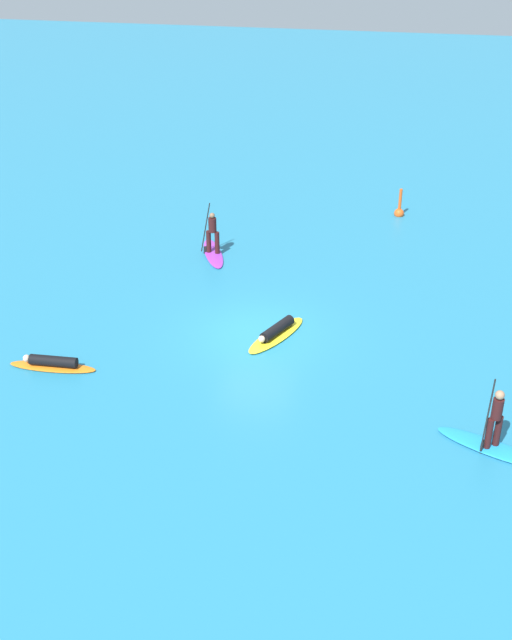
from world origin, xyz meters
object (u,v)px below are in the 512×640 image
(surfer_on_orange_board, at_px, (52,363))
(marker_buoy, at_px, (399,211))
(surfer_on_blue_board, at_px, (492,437))
(surfer_on_yellow_board, at_px, (276,332))
(surfer_on_purple_board, at_px, (213,244))

(surfer_on_orange_board, height_order, marker_buoy, marker_buoy)
(surfer_on_blue_board, bearing_deg, marker_buoy, -55.68)
(surfer_on_blue_board, bearing_deg, surfer_on_orange_board, 17.12)
(surfer_on_yellow_board, bearing_deg, surfer_on_blue_board, 79.34)
(marker_buoy, bearing_deg, surfer_on_yellow_board, -106.98)
(surfer_on_purple_board, bearing_deg, surfer_on_yellow_board, -170.97)
(surfer_on_blue_board, relative_size, surfer_on_orange_board, 1.09)
(surfer_on_yellow_board, relative_size, surfer_on_orange_board, 1.06)
(marker_buoy, bearing_deg, surfer_on_purple_board, -141.69)
(surfer_on_purple_board, height_order, marker_buoy, surfer_on_purple_board)
(surfer_on_purple_board, relative_size, marker_buoy, 2.16)
(surfer_on_blue_board, distance_m, marker_buoy, 16.85)
(marker_buoy, bearing_deg, surfer_on_orange_board, -124.01)
(surfer_on_blue_board, distance_m, surfer_on_yellow_board, 8.25)
(surfer_on_yellow_board, height_order, surfer_on_orange_board, surfer_on_yellow_board)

